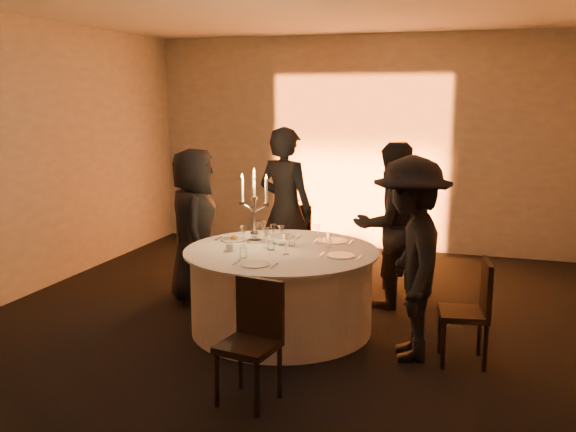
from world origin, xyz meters
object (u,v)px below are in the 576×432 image
(chair_back_left, at_px, (299,238))
(guest_back_left, at_px, (285,210))
(guest_right, at_px, (410,259))
(coffee_cup, at_px, (230,248))
(chair_front, at_px, (253,334))
(banquet_table, at_px, (281,290))
(chair_left, at_px, (190,249))
(chair_back_right, at_px, (407,251))
(candelabra, at_px, (254,216))
(guest_back_right, at_px, (391,225))
(chair_right, at_px, (473,306))
(guest_left, at_px, (194,226))

(chair_back_left, bearing_deg, guest_back_left, 92.82)
(guest_right, bearing_deg, coffee_cup, -106.21)
(chair_front, bearing_deg, banquet_table, 109.35)
(chair_back_left, xyz_separation_m, guest_right, (1.52, -1.86, 0.32))
(chair_left, relative_size, chair_back_left, 1.01)
(chair_back_right, relative_size, candelabra, 1.21)
(guest_right, bearing_deg, chair_left, -123.99)
(chair_left, distance_m, guest_back_right, 2.18)
(banquet_table, relative_size, chair_back_right, 2.06)
(chair_back_left, xyz_separation_m, guest_back_left, (-0.05, -0.37, 0.39))
(guest_back_right, relative_size, candelabra, 2.36)
(chair_back_left, distance_m, chair_right, 2.73)
(guest_left, relative_size, guest_back_right, 0.96)
(banquet_table, xyz_separation_m, candelabra, (-0.35, 0.22, 0.64))
(chair_back_right, xyz_separation_m, guest_back_right, (-0.12, -0.43, 0.37))
(chair_right, height_order, guest_back_right, guest_back_right)
(guest_back_left, xyz_separation_m, coffee_cup, (-0.08, -1.40, -0.12))
(chair_back_left, relative_size, chair_front, 1.07)
(banquet_table, bearing_deg, guest_back_left, 106.36)
(chair_back_left, bearing_deg, chair_right, 148.08)
(banquet_table, relative_size, candelabra, 2.49)
(chair_front, distance_m, guest_right, 1.51)
(guest_right, bearing_deg, chair_back_right, 174.88)
(banquet_table, relative_size, chair_right, 2.07)
(chair_back_left, xyz_separation_m, chair_back_right, (1.28, -0.12, -0.04))
(chair_right, xyz_separation_m, guest_left, (-2.87, 0.78, 0.33))
(chair_front, relative_size, guest_back_left, 0.48)
(guest_back_left, height_order, candelabra, guest_back_left)
(chair_back_left, bearing_deg, candelabra, 98.42)
(guest_left, relative_size, candelabra, 2.26)
(chair_back_right, bearing_deg, guest_right, 66.27)
(chair_back_right, xyz_separation_m, candelabra, (-1.32, -1.23, 0.53))
(guest_left, distance_m, candelabra, 0.88)
(banquet_table, xyz_separation_m, chair_front, (0.25, -1.39, 0.11))
(banquet_table, bearing_deg, guest_back_right, 50.12)
(guest_left, xyz_separation_m, guest_back_right, (1.99, 0.49, 0.04))
(chair_left, height_order, guest_back_right, guest_back_right)
(chair_left, xyz_separation_m, chair_back_right, (2.24, 0.78, -0.04))
(chair_left, xyz_separation_m, candelabra, (0.93, -0.45, 0.49))
(chair_front, xyz_separation_m, guest_right, (0.97, 1.10, 0.36))
(chair_back_left, relative_size, guest_back_left, 0.51)
(banquet_table, xyz_separation_m, guest_left, (-1.14, 0.52, 0.43))
(candelabra, bearing_deg, guest_left, 159.12)
(chair_back_left, distance_m, guest_back_left, 0.54)
(chair_left, distance_m, chair_front, 2.55)
(coffee_cup, bearing_deg, candelabra, 77.89)
(chair_back_right, relative_size, guest_right, 0.51)
(chair_left, xyz_separation_m, guest_back_right, (2.12, 0.35, 0.32))
(chair_front, relative_size, candelabra, 1.21)
(coffee_cup, bearing_deg, guest_right, -3.10)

